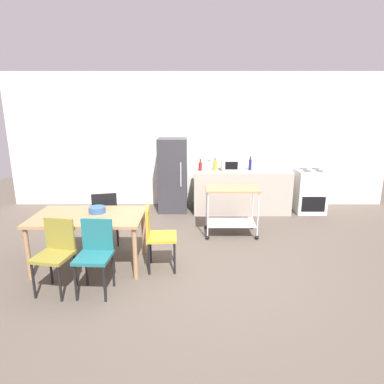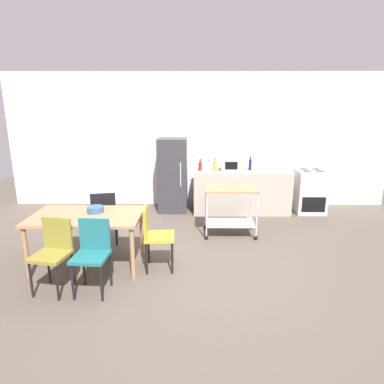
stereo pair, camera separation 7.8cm
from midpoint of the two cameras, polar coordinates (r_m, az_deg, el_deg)
The scene contains 17 objects.
ground_plane at distance 4.71m, azimuth 1.88°, elevation -13.24°, with size 12.00×12.00×0.00m, color brown.
back_wall at distance 7.40m, azimuth 1.46°, elevation 8.83°, with size 8.40×0.12×2.90m, color silver.
kitchen_counter at distance 7.06m, azimuth 8.80°, elevation 0.12°, with size 2.00×0.64×0.90m, color #A89E8E.
dining_table at distance 4.80m, azimuth -17.23°, elevation -4.68°, with size 1.50×0.90×0.75m.
chair_olive at distance 4.37m, azimuth -22.35°, elevation -9.22°, with size 0.47×0.47×0.89m.
chair_teal at distance 4.19m, azimuth -16.31°, elevation -9.73°, with size 0.42×0.42×0.89m.
chair_mustard at distance 4.56m, azimuth -5.97°, elevation -7.13°, with size 0.42×0.42×0.89m.
chair_black at distance 5.49m, azimuth -14.49°, elevation -3.69°, with size 0.48×0.48×0.89m.
stove_oven at distance 7.42m, azimuth 19.93°, elevation 0.13°, with size 0.60×0.61×0.92m.
refrigerator at distance 7.02m, azimuth -3.02°, elevation 2.92°, with size 0.60×0.63×1.55m.
kitchen_cart at distance 5.75m, azimuth 7.05°, elevation -1.92°, with size 0.91×0.57×0.85m.
bottle_wine at distance 6.86m, azimuth 1.75°, elevation 4.49°, with size 0.07×0.07×0.24m.
bottle_sesame_oil at distance 6.84m, azimuth 3.21°, elevation 4.44°, with size 0.07×0.07×0.22m.
bottle_olive_oil at distance 6.89m, azimuth 4.32°, elevation 4.59°, with size 0.08×0.08×0.24m.
microwave at distance 6.91m, azimuth 7.31°, elevation 4.78°, with size 0.46×0.35×0.26m.
bottle_soda at distance 6.99m, azimuth 10.32°, elevation 4.70°, with size 0.06×0.06×0.29m.
fruit_bowl at distance 4.83m, azimuth -15.88°, elevation -2.91°, with size 0.23×0.23×0.08m, color #33598C.
Camera 2 is at (-0.06, -4.16, 2.21)m, focal length 30.90 mm.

